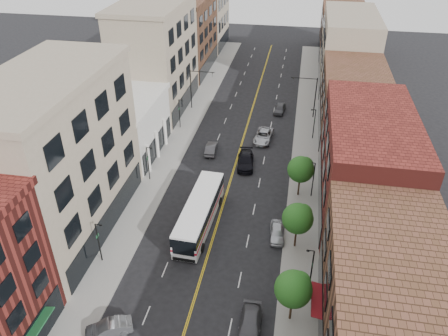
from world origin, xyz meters
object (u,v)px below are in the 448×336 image
Objects in this scene: car_lane_c at (280,108)px; car_parked_far at (277,232)px; car_lane_behind at (211,148)px; car_lane_b at (264,136)px; car_angle_b at (109,328)px; car_lane_a at (246,161)px; car_parked_mid at (250,326)px; city_bus at (200,212)px.

car_parked_far is at bearing -80.95° from car_lane_c.
car_parked_far is 20.91m from car_lane_behind.
car_parked_far is 23.19m from car_lane_b.
car_lane_b is (9.85, 38.60, 0.10)m from car_angle_b.
car_lane_a is at bearing 138.21° from car_angle_b.
car_lane_a reaches higher than car_lane_c.
car_parked_mid is at bearing -80.81° from car_lane_b.
city_bus is 34.15m from car_lane_c.
car_lane_behind is 9.13m from car_lane_b.
car_lane_a is 1.29× the size of car_lane_c.
car_lane_c is (1.78, 11.08, -0.04)m from car_lane_b.
car_lane_behind reaches higher than car_parked_far.
city_bus reaches higher than car_parked_mid.
car_angle_b is 0.74× the size of car_lane_a.
car_lane_b is 11.22m from car_lane_c.
car_lane_b reaches higher than car_lane_behind.
city_bus is 17.19m from car_lane_behind.
car_lane_b is at bearing -93.74° from car_lane_c.
car_parked_far is 0.94× the size of car_lane_behind.
car_lane_b is (1.76, 8.12, -0.03)m from car_lane_a.
car_parked_far is at bearing 82.38° from car_parked_mid.
car_lane_a is 1.00× the size of car_lane_b.
car_lane_behind is at bearing 117.83° from car_parked_far.
city_bus reaches higher than car_lane_c.
car_lane_behind is at bearing 99.41° from city_bus.
car_lane_b reaches higher than car_angle_b.
car_angle_b is 0.73× the size of car_lane_b.
car_parked_mid is 13.37m from car_parked_far.
car_parked_far is 15.80m from car_lane_a.
car_lane_a is 19.52m from car_lane_c.
city_bus is at bearing -98.09° from car_lane_b.
car_parked_far is at bearing -75.03° from car_lane_b.
car_lane_a reaches higher than car_parked_mid.
car_lane_c is (-2.16, 33.93, 0.05)m from car_parked_far.
city_bus is at bearing -96.50° from car_lane_c.
car_lane_behind is at bearing 147.51° from car_lane_a.
car_lane_c reaches higher than car_parked_far.
car_lane_b is (-3.95, 22.85, 0.09)m from car_parked_far.
car_parked_mid is at bearing 74.29° from car_angle_b.
car_lane_behind is 1.00× the size of car_lane_c.
car_lane_behind is 0.77× the size of car_lane_b.
car_lane_behind is (-9.97, 30.84, 0.00)m from car_parked_mid.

